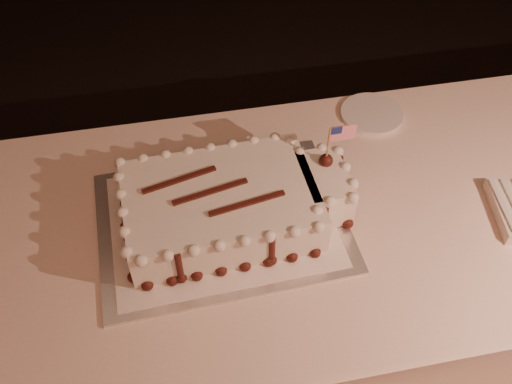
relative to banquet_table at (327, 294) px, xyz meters
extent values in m
cube|color=#FFD8C5|center=(0.00, 0.00, 0.00)|extent=(2.40, 0.80, 0.75)
cube|color=silver|center=(-0.28, 0.02, 0.38)|extent=(0.57, 0.44, 0.01)
cube|color=white|center=(-0.28, 0.02, 0.38)|extent=(0.51, 0.40, 0.00)
cube|color=white|center=(-0.28, 0.02, 0.43)|extent=(0.43, 0.29, 0.10)
cube|color=white|center=(-0.04, 0.03, 0.43)|extent=(0.11, 0.16, 0.10)
sphere|color=#491912|center=(-0.46, -0.13, 0.39)|extent=(0.03, 0.03, 0.03)
sphere|color=#491912|center=(-0.41, -0.13, 0.39)|extent=(0.03, 0.03, 0.03)
sphere|color=#491912|center=(-0.36, -0.13, 0.39)|extent=(0.03, 0.03, 0.03)
sphere|color=#491912|center=(-0.30, -0.12, 0.39)|extent=(0.03, 0.03, 0.03)
sphere|color=#491912|center=(-0.25, -0.12, 0.39)|extent=(0.03, 0.03, 0.03)
sphere|color=#491912|center=(-0.20, -0.12, 0.39)|extent=(0.03, 0.03, 0.03)
sphere|color=#491912|center=(-0.15, -0.12, 0.39)|extent=(0.03, 0.03, 0.03)
sphere|color=#491912|center=(-0.10, -0.12, 0.39)|extent=(0.03, 0.03, 0.03)
sphere|color=#491912|center=(-0.09, -0.07, 0.39)|extent=(0.03, 0.03, 0.03)
sphere|color=#491912|center=(-0.06, -0.06, 0.39)|extent=(0.03, 0.03, 0.03)
sphere|color=#491912|center=(0.00, -0.05, 0.39)|extent=(0.03, 0.03, 0.03)
sphere|color=#491912|center=(0.01, -0.01, 0.39)|extent=(0.03, 0.03, 0.03)
sphere|color=#491912|center=(0.01, 0.04, 0.39)|extent=(0.03, 0.03, 0.03)
sphere|color=#491912|center=(0.00, 0.09, 0.39)|extent=(0.03, 0.03, 0.03)
sphere|color=#491912|center=(-0.03, 0.11, 0.39)|extent=(0.03, 0.03, 0.03)
sphere|color=#491912|center=(-0.08, 0.10, 0.39)|extent=(0.03, 0.03, 0.03)
sphere|color=#491912|center=(-0.10, 0.14, 0.39)|extent=(0.03, 0.03, 0.03)
sphere|color=#491912|center=(-0.13, 0.16, 0.39)|extent=(0.03, 0.03, 0.03)
sphere|color=#491912|center=(-0.18, 0.16, 0.39)|extent=(0.03, 0.03, 0.03)
sphere|color=#491912|center=(-0.23, 0.16, 0.39)|extent=(0.03, 0.03, 0.03)
sphere|color=#491912|center=(-0.28, 0.16, 0.39)|extent=(0.03, 0.03, 0.03)
sphere|color=#491912|center=(-0.33, 0.15, 0.39)|extent=(0.03, 0.03, 0.03)
sphere|color=#491912|center=(-0.39, 0.15, 0.39)|extent=(0.03, 0.03, 0.03)
sphere|color=#491912|center=(-0.44, 0.15, 0.39)|extent=(0.03, 0.03, 0.03)
sphere|color=#491912|center=(-0.49, 0.15, 0.39)|extent=(0.03, 0.03, 0.03)
sphere|color=#491912|center=(-0.49, 0.10, 0.39)|extent=(0.03, 0.03, 0.03)
sphere|color=#491912|center=(-0.49, 0.05, 0.39)|extent=(0.03, 0.03, 0.03)
sphere|color=#491912|center=(-0.49, 0.00, 0.39)|extent=(0.03, 0.03, 0.03)
sphere|color=#491912|center=(-0.49, -0.05, 0.39)|extent=(0.03, 0.03, 0.03)
sphere|color=#491912|center=(-0.49, -0.10, 0.39)|extent=(0.03, 0.03, 0.03)
sphere|color=white|center=(-0.46, -0.13, 0.48)|extent=(0.03, 0.03, 0.03)
sphere|color=white|center=(-0.41, -0.13, 0.48)|extent=(0.03, 0.03, 0.03)
sphere|color=white|center=(-0.36, -0.13, 0.48)|extent=(0.03, 0.03, 0.03)
sphere|color=white|center=(-0.30, -0.12, 0.48)|extent=(0.03, 0.03, 0.03)
sphere|color=white|center=(-0.25, -0.12, 0.48)|extent=(0.03, 0.03, 0.03)
sphere|color=white|center=(-0.20, -0.12, 0.48)|extent=(0.03, 0.03, 0.03)
sphere|color=white|center=(-0.15, -0.12, 0.48)|extent=(0.03, 0.03, 0.03)
sphere|color=white|center=(-0.10, -0.12, 0.48)|extent=(0.03, 0.03, 0.03)
sphere|color=white|center=(-0.09, -0.07, 0.48)|extent=(0.03, 0.03, 0.03)
sphere|color=white|center=(-0.06, -0.06, 0.48)|extent=(0.03, 0.03, 0.03)
sphere|color=white|center=(0.00, -0.05, 0.48)|extent=(0.03, 0.03, 0.03)
sphere|color=white|center=(0.01, -0.01, 0.48)|extent=(0.03, 0.03, 0.03)
sphere|color=white|center=(0.01, 0.04, 0.48)|extent=(0.03, 0.03, 0.03)
sphere|color=white|center=(0.00, 0.09, 0.48)|extent=(0.03, 0.03, 0.03)
sphere|color=white|center=(-0.03, 0.11, 0.48)|extent=(0.03, 0.03, 0.03)
sphere|color=white|center=(-0.08, 0.10, 0.48)|extent=(0.03, 0.03, 0.03)
sphere|color=white|center=(-0.10, 0.14, 0.48)|extent=(0.03, 0.03, 0.03)
sphere|color=white|center=(-0.13, 0.16, 0.48)|extent=(0.03, 0.03, 0.03)
sphere|color=white|center=(-0.18, 0.16, 0.48)|extent=(0.03, 0.03, 0.03)
sphere|color=white|center=(-0.23, 0.16, 0.48)|extent=(0.03, 0.03, 0.03)
sphere|color=white|center=(-0.28, 0.16, 0.48)|extent=(0.03, 0.03, 0.03)
sphere|color=white|center=(-0.33, 0.15, 0.48)|extent=(0.03, 0.03, 0.03)
sphere|color=white|center=(-0.39, 0.15, 0.48)|extent=(0.03, 0.03, 0.03)
sphere|color=white|center=(-0.44, 0.15, 0.48)|extent=(0.03, 0.03, 0.03)
sphere|color=white|center=(-0.49, 0.15, 0.48)|extent=(0.03, 0.03, 0.03)
sphere|color=white|center=(-0.49, 0.10, 0.48)|extent=(0.03, 0.03, 0.03)
sphere|color=white|center=(-0.49, 0.05, 0.48)|extent=(0.03, 0.03, 0.03)
sphere|color=white|center=(-0.49, 0.00, 0.48)|extent=(0.03, 0.03, 0.03)
sphere|color=white|center=(-0.49, -0.05, 0.48)|extent=(0.03, 0.03, 0.03)
sphere|color=white|center=(-0.49, -0.10, 0.48)|extent=(0.03, 0.03, 0.03)
cylinder|color=#491912|center=(-0.39, -0.13, 0.43)|extent=(0.01, 0.01, 0.09)
sphere|color=#491912|center=(-0.39, -0.13, 0.39)|extent=(0.02, 0.02, 0.02)
cylinder|color=#491912|center=(-0.19, -0.12, 0.43)|extent=(0.01, 0.01, 0.09)
sphere|color=#491912|center=(-0.19, -0.12, 0.39)|extent=(0.02, 0.02, 0.02)
cylinder|color=#491912|center=(-0.06, -0.06, 0.43)|extent=(0.01, 0.01, 0.09)
sphere|color=#491912|center=(-0.06, -0.06, 0.39)|extent=(0.02, 0.02, 0.02)
cylinder|color=#491912|center=(0.01, 0.07, 0.43)|extent=(0.01, 0.01, 0.09)
sphere|color=#491912|center=(0.01, 0.07, 0.39)|extent=(0.02, 0.02, 0.02)
cylinder|color=#491912|center=(-0.10, 0.16, 0.43)|extent=(0.01, 0.01, 0.09)
sphere|color=#491912|center=(-0.10, 0.16, 0.39)|extent=(0.02, 0.02, 0.02)
cylinder|color=#491912|center=(-0.29, 0.16, 0.43)|extent=(0.01, 0.01, 0.09)
sphere|color=#491912|center=(-0.29, 0.16, 0.39)|extent=(0.02, 0.02, 0.02)
cylinder|color=#491912|center=(-0.48, 0.15, 0.43)|extent=(0.01, 0.01, 0.09)
sphere|color=#491912|center=(-0.48, 0.15, 0.39)|extent=(0.02, 0.02, 0.02)
cylinder|color=#491912|center=(-0.49, -0.03, 0.43)|extent=(0.01, 0.01, 0.09)
sphere|color=#491912|center=(-0.49, -0.03, 0.39)|extent=(0.02, 0.02, 0.02)
cube|color=#491912|center=(-0.36, 0.06, 0.49)|extent=(0.17, 0.05, 0.01)
cube|color=#491912|center=(-0.30, 0.02, 0.49)|extent=(0.17, 0.05, 0.01)
cube|color=#491912|center=(-0.23, -0.03, 0.49)|extent=(0.17, 0.04, 0.01)
sphere|color=#491912|center=(-0.03, 0.06, 0.49)|extent=(0.03, 0.03, 0.03)
cylinder|color=tan|center=(-0.03, 0.06, 0.53)|extent=(0.00, 0.00, 0.12)
cube|color=red|center=(0.00, 0.06, 0.57)|extent=(0.06, 0.01, 0.04)
cube|color=navy|center=(-0.02, 0.06, 0.58)|extent=(0.02, 0.01, 0.02)
cube|color=silver|center=(0.35, -0.08, 0.41)|extent=(0.03, 0.15, 0.01)
cylinder|color=silver|center=(0.18, 0.31, 0.38)|extent=(0.17, 0.17, 0.01)
camera|label=1|loc=(-0.36, -0.80, 1.40)|focal=40.00mm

